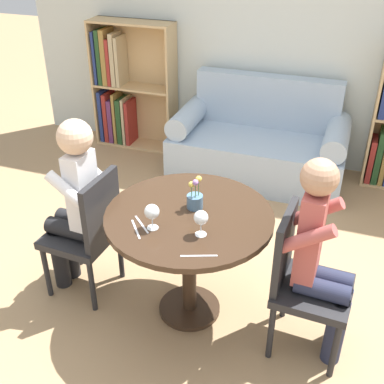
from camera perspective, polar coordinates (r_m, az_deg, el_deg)
The scene contains 15 objects.
ground_plane at distance 3.28m, azimuth -0.30°, elevation -13.72°, with size 16.00×16.00×0.00m, color tan.
back_wall at distance 4.76m, azimuth 10.07°, elevation 18.92°, with size 5.20×0.05×2.70m.
round_table at distance 2.88m, azimuth -0.33°, elevation -4.94°, with size 0.99×0.99×0.76m.
couch at distance 4.69m, azimuth 7.94°, elevation 5.47°, with size 1.62×0.80×0.92m.
bookshelf_left at distance 5.29m, azimuth -7.99°, elevation 12.09°, with size 0.87×0.28×1.33m.
chair_left at distance 3.19m, azimuth -12.14°, elevation -4.40°, with size 0.44×0.44×0.90m.
chair_right at distance 2.82m, azimuth 12.86°, elevation -9.89°, with size 0.44×0.44×0.90m.
person_left at distance 3.14m, azimuth -13.78°, elevation -1.23°, with size 0.43×0.36×1.25m.
person_right at distance 2.71m, azimuth 15.11°, elevation -7.73°, with size 0.43×0.35×1.25m.
wine_glass_left at distance 2.63m, azimuth -4.78°, elevation -2.43°, with size 0.08×0.08×0.15m.
wine_glass_right at distance 2.57m, azimuth 1.07°, elevation -3.15°, with size 0.08×0.08×0.15m.
flower_vase at distance 2.82m, azimuth 0.35°, elevation -0.77°, with size 0.10×0.10×0.21m.
knife_left_setting at distance 2.48m, azimuth 0.83°, elevation -7.57°, with size 0.18×0.08×0.00m.
fork_left_setting at distance 2.69m, azimuth -6.67°, elevation -4.41°, with size 0.13×0.16×0.00m.
knife_right_setting at distance 2.72m, azimuth -5.98°, elevation -3.84°, with size 0.14×0.14×0.00m.
Camera 1 is at (0.80, -2.19, 2.30)m, focal length 45.00 mm.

